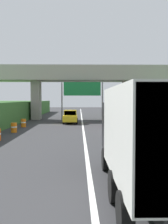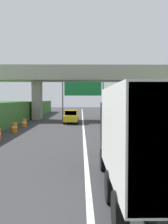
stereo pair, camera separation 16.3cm
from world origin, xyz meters
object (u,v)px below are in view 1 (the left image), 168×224
truck_red (131,111)px  construction_barrel_4 (14,128)px  truck_black (146,135)px  overhead_highway_sign (82,92)px  car_yellow (70,117)px  construction_barrel_5 (23,123)px

truck_red → construction_barrel_4: size_ratio=8.11×
truck_black → truck_red: bearing=79.9°
construction_barrel_4 → overhead_highway_sign: bearing=61.4°
truck_black → construction_barrel_4: size_ratio=8.11×
overhead_highway_sign → car_yellow: size_ratio=1.43×
overhead_highway_sign → truck_red: bearing=-63.9°
car_yellow → construction_barrel_4: (-4.96, -8.83, -0.40)m
overhead_highway_sign → construction_barrel_5: size_ratio=6.53×
truck_black → car_yellow: truck_black is taller
truck_black → construction_barrel_5: (-8.37, 20.16, -1.47)m
car_yellow → overhead_highway_sign: bearing=63.5°
overhead_highway_sign → construction_barrel_5: overhead_highway_sign is taller
truck_black → car_yellow: bearing=97.6°
construction_barrel_4 → construction_barrel_5: bearing=91.8°
car_yellow → construction_barrel_4: size_ratio=4.56×
construction_barrel_4 → construction_barrel_5: same height
overhead_highway_sign → construction_barrel_5: 10.55m
overhead_highway_sign → truck_black: 27.59m
overhead_highway_sign → truck_red: 11.25m
truck_red → car_yellow: truck_red is taller
overhead_highway_sign → construction_barrel_4: 14.10m
truck_black → construction_barrel_5: size_ratio=8.11×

